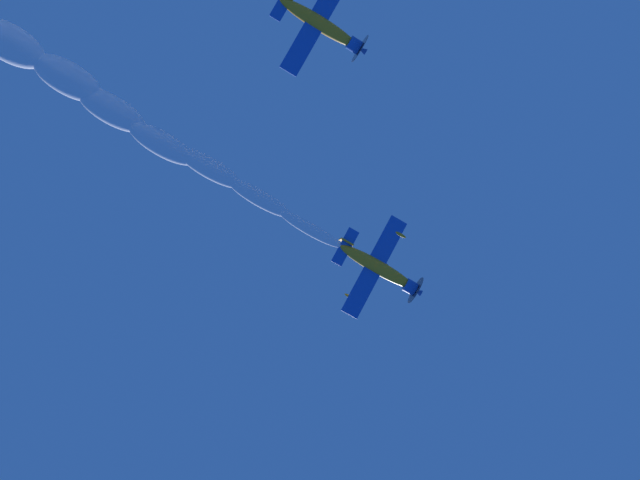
{
  "coord_description": "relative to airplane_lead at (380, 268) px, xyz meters",
  "views": [
    {
      "loc": [
        -14.14,
        28.02,
        1.7
      ],
      "look_at": [
        -1.41,
        1.08,
        87.37
      ],
      "focal_mm": 61.14,
      "sensor_mm": 36.0,
      "label": 1
    }
  ],
  "objects": [
    {
      "name": "airplane_lead",
      "position": [
        0.0,
        0.0,
        0.0
      ],
      "size": [
        7.82,
        8.11,
        4.37
      ],
      "color": "orange"
    },
    {
      "name": "smoke_trail_lead",
      "position": [
        14.24,
        22.01,
        0.89
      ],
      "size": [
        20.09,
        30.3,
        3.26
      ],
      "color": "white"
    },
    {
      "name": "airplane_left_wingman",
      "position": [
        -4.17,
        20.29,
        1.28
      ],
      "size": [
        7.97,
        8.07,
        3.86
      ],
      "color": "orange"
    }
  ]
}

